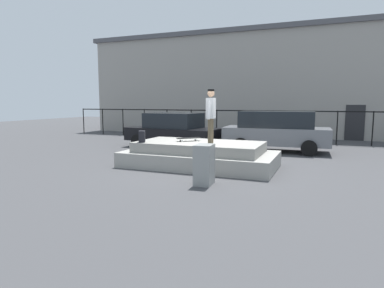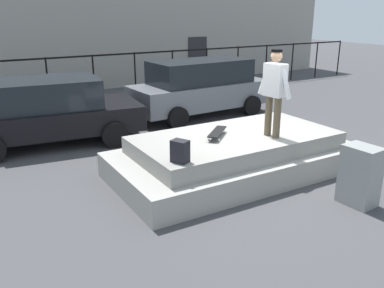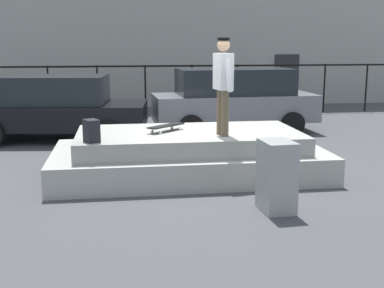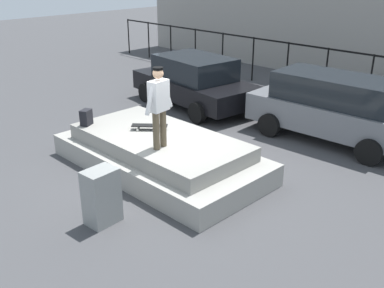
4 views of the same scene
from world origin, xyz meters
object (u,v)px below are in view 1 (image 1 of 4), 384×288
object	(u,v)px
backpack	(142,137)
utility_box	(204,165)
skateboard	(189,138)
car_black_sedan_near	(174,130)
car_grey_hatchback_mid	(276,130)
skateboarder	(211,113)

from	to	relation	value
backpack	utility_box	size ratio (longest dim) A/B	0.36
skateboard	utility_box	world-z (taller)	utility_box
car_black_sedan_near	car_grey_hatchback_mid	world-z (taller)	car_grey_hatchback_mid
car_black_sedan_near	utility_box	size ratio (longest dim) A/B	4.41
car_grey_hatchback_mid	skateboarder	bearing A→B (deg)	-105.39
skateboarder	skateboard	distance (m)	1.41
backpack	utility_box	bearing A→B (deg)	35.45
backpack	car_black_sedan_near	distance (m)	4.90
car_grey_hatchback_mid	utility_box	bearing A→B (deg)	-97.67
skateboarder	skateboard	bearing A→B (deg)	151.60
skateboarder	backpack	distance (m)	2.44
skateboard	backpack	size ratio (longest dim) A/B	1.97
backpack	car_grey_hatchback_mid	xyz separation A→B (m)	(3.63, 5.21, -0.09)
skateboarder	utility_box	world-z (taller)	skateboarder
skateboarder	car_black_sedan_near	distance (m)	5.66
car_black_sedan_near	skateboard	bearing A→B (deg)	-58.44
utility_box	car_black_sedan_near	bearing A→B (deg)	117.32
skateboard	car_grey_hatchback_mid	xyz separation A→B (m)	(2.31, 4.36, 0.00)
car_grey_hatchback_mid	utility_box	size ratio (longest dim) A/B	4.29
skateboarder	backpack	xyz separation A→B (m)	(-2.29, -0.33, -0.80)
utility_box	car_grey_hatchback_mid	bearing A→B (deg)	78.23
skateboarder	car_grey_hatchback_mid	xyz separation A→B (m)	(1.34, 4.88, -0.88)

